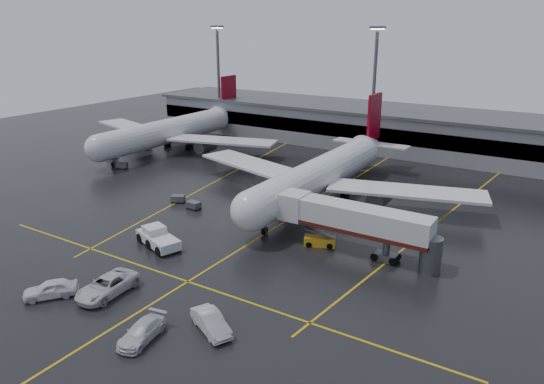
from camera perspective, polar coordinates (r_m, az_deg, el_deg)
The scene contains 22 objects.
ground at distance 71.42m, azimuth 2.22°, elevation -2.88°, with size 220.00×220.00×0.00m, color black.
apron_line_centre at distance 71.41m, azimuth 2.22°, elevation -2.88°, with size 0.25×90.00×0.02m, color gold.
apron_line_stop at distance 55.16m, azimuth -9.46°, elevation -9.92°, with size 60.00×0.25×0.02m, color gold.
apron_line_left at distance 89.85m, azimuth -5.67°, elevation 1.59°, with size 0.25×70.00×0.02m, color gold.
apron_line_right at distance 74.11m, azimuth 18.37°, elevation -3.04°, with size 0.25×70.00×0.02m, color gold.
terminal at distance 112.82m, azimuth 14.59°, elevation 6.83°, with size 122.00×19.00×8.60m.
light_mast_left at distance 127.13m, azimuth -6.05°, elevation 13.21°, with size 3.00×1.20×25.45m.
light_mast_mid at distance 107.35m, azimuth 11.44°, elevation 11.98°, with size 3.00×1.20×25.45m.
main_airliner at distance 78.18m, azimuth 5.81°, elevation 2.21°, with size 48.80×45.60×14.10m.
second_airliner at distance 111.39m, azimuth -11.10°, elevation 6.88°, with size 48.80×45.60×14.10m.
jet_bridge at distance 60.10m, azimuth 9.23°, elevation -3.33°, with size 19.90×3.40×6.05m.
pushback_tractor at distance 63.81m, azimuth -12.76°, elevation -5.11°, with size 7.32×4.81×2.43m.
belt_loader at distance 62.71m, azimuth 5.41°, elevation -5.52°, with size 4.11×2.93×2.40m.
service_van_a at distance 54.31m, azimuth -18.09°, elevation -10.01°, with size 3.15×6.83×1.90m, color silver.
service_van_b at distance 46.60m, azimuth -14.46°, elevation -14.99°, with size 2.17×5.33×1.55m, color silver.
service_van_c at distance 46.59m, azimuth -6.88°, elevation -14.35°, with size 1.83×5.26×1.73m, color silver.
service_van_d at distance 55.86m, azimuth -23.67°, elevation -9.96°, with size 2.08×5.18×1.76m, color white.
baggage_cart_a at distance 75.31m, azimuth -8.83°, elevation -1.44°, with size 2.10×1.45×1.12m.
baggage_cart_b at distance 78.43m, azimuth -10.54°, elevation -0.71°, with size 2.37×2.07×1.12m.
baggage_cart_c at distance 82.06m, azimuth -1.66°, elevation 0.47°, with size 2.08×1.42×1.12m.
baggage_cart_d at distance 107.45m, azimuth -17.59°, elevation 3.97°, with size 2.23×1.69×1.12m.
baggage_cart_e at distance 99.30m, azimuth -16.55°, elevation 2.91°, with size 2.38×2.08×1.12m.
Camera 1 is at (32.96, -57.75, 26.06)m, focal length 33.41 mm.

